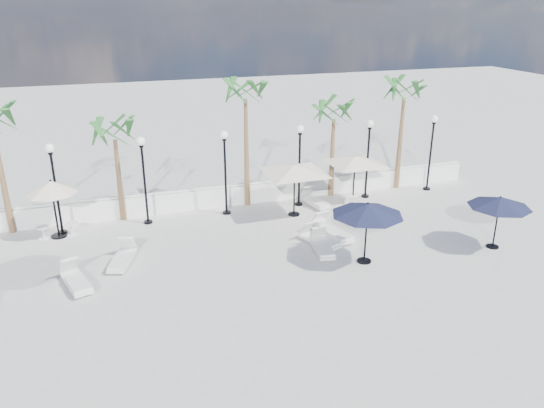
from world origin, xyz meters
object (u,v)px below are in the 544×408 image
object	(u,v)px
parasol_cream_sq_b	(355,157)
lounger_1	(76,280)
lounger_0	(122,258)
parasol_cream_small	(51,188)
parasol_cream_sq_a	(295,165)
lounger_7	(314,201)
parasol_navy_mid	(368,210)
lounger_3	(322,246)
lounger_6	(320,239)
parasol_navy_right	(500,202)
lounger_5	(354,212)
lounger_4	(332,231)

from	to	relation	value
parasol_cream_sq_b	lounger_1	bearing A→B (deg)	-160.27
lounger_0	parasol_cream_small	bearing A→B (deg)	144.43
parasol_cream_sq_a	parasol_cream_sq_b	size ratio (longest dim) A/B	1.08
lounger_7	parasol_navy_mid	world-z (taller)	parasol_navy_mid
lounger_1	parasol_cream_small	distance (m)	4.94
lounger_0	lounger_1	xyz separation A→B (m)	(-1.59, -1.22, 0.00)
parasol_cream_small	lounger_3	bearing A→B (deg)	-25.63
lounger_6	parasol_navy_right	world-z (taller)	parasol_navy_right
parasol_navy_mid	parasol_cream_sq_b	world-z (taller)	parasol_cream_sq_b
lounger_0	parasol_navy_mid	distance (m)	9.10
parasol_navy_right	lounger_1	bearing A→B (deg)	173.21
lounger_5	lounger_7	world-z (taller)	lounger_5
lounger_4	parasol_navy_mid	world-z (taller)	parasol_navy_mid
lounger_3	parasol_cream_small	size ratio (longest dim) A/B	0.78
lounger_4	lounger_1	bearing A→B (deg)	171.51
lounger_1	parasol_cream_sq_a	distance (m)	10.17
parasol_cream_sq_b	lounger_7	bearing A→B (deg)	179.43
parasol_navy_right	parasol_cream_sq_a	size ratio (longest dim) A/B	0.47
parasol_navy_mid	parasol_navy_right	world-z (taller)	parasol_navy_mid
lounger_0	parasol_cream_small	world-z (taller)	parasol_cream_small
lounger_1	parasol_navy_mid	bearing A→B (deg)	-24.23
parasol_navy_mid	parasol_navy_right	bearing A→B (deg)	-4.87
parasol_navy_right	parasol_cream_small	bearing A→B (deg)	158.66
lounger_6	parasol_cream_sq_a	distance (m)	3.84
lounger_5	parasol_navy_mid	world-z (taller)	parasol_navy_mid
lounger_4	parasol_cream_sq_b	bearing A→B (deg)	38.25
lounger_3	lounger_6	size ratio (longest dim) A/B	1.01
lounger_4	parasol_navy_right	world-z (taller)	parasol_navy_right
parasol_navy_mid	parasol_navy_right	xyz separation A→B (m)	(5.38, -0.46, -0.19)
lounger_5	parasol_navy_right	distance (m)	6.09
lounger_5	lounger_6	distance (m)	3.30
lounger_7	parasol_navy_right	world-z (taller)	parasol_navy_right
lounger_1	parasol_navy_right	xyz separation A→B (m)	(15.50, -1.85, 1.64)
lounger_7	parasol_cream_small	world-z (taller)	parasol_cream_small
lounger_7	parasol_navy_mid	size ratio (longest dim) A/B	0.73
lounger_6	parasol_cream_sq_b	distance (m)	5.62
parasol_navy_right	parasol_cream_sq_a	xyz separation A→B (m)	(-6.27, 5.56, 0.45)
parasol_navy_mid	parasol_cream_small	xyz separation A→B (m)	(-10.87, 5.89, 0.04)
parasol_navy_right	parasol_cream_sq_b	distance (m)	7.00
parasol_navy_right	parasol_cream_small	size ratio (longest dim) A/B	0.97
parasol_cream_sq_a	parasol_cream_small	size ratio (longest dim) A/B	2.08
lounger_0	lounger_4	distance (m)	8.27
lounger_3	parasol_navy_mid	size ratio (longest dim) A/B	0.74
lounger_5	lounger_1	bearing A→B (deg)	-153.44
lounger_1	parasol_cream_sq_b	bearing A→B (deg)	3.31
lounger_0	parasol_cream_small	size ratio (longest dim) A/B	0.81
parasol_cream_sq_a	lounger_5	bearing A→B (deg)	-24.25
lounger_1	lounger_5	bearing A→B (deg)	-3.82
lounger_7	parasol_navy_mid	distance (m)	6.21
lounger_7	parasol_navy_right	bearing A→B (deg)	-63.55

